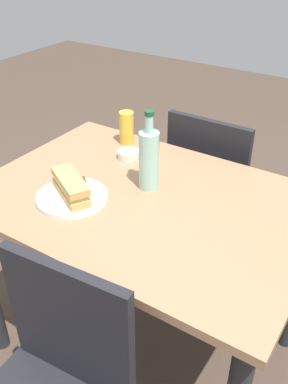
{
  "coord_description": "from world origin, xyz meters",
  "views": [
    {
      "loc": [
        0.66,
        -1.02,
        1.55
      ],
      "look_at": [
        0.0,
        0.0,
        0.78
      ],
      "focal_mm": 39.98,
      "sensor_mm": 36.0,
      "label": 1
    }
  ],
  "objects": [
    {
      "name": "ground_plane",
      "position": [
        0.0,
        0.0,
        0.0
      ],
      "size": [
        8.0,
        8.0,
        0.0
      ],
      "primitive_type": "plane",
      "color": "#47382D"
    },
    {
      "name": "beer_glass",
      "position": [
        -0.29,
        0.31,
        0.83
      ],
      "size": [
        0.06,
        0.06,
        0.14
      ],
      "primitive_type": "cylinder",
      "color": "gold",
      "rests_on": "dining_table"
    },
    {
      "name": "dining_table",
      "position": [
        0.0,
        0.0,
        0.64
      ],
      "size": [
        1.14,
        0.8,
        0.76
      ],
      "color": "#997251",
      "rests_on": "ground"
    },
    {
      "name": "water_bottle",
      "position": [
        -0.02,
        0.06,
        0.87
      ],
      "size": [
        0.07,
        0.07,
        0.28
      ],
      "color": "#99C6B7",
      "rests_on": "dining_table"
    },
    {
      "name": "olive_bowl",
      "position": [
        -0.21,
        0.2,
        0.77
      ],
      "size": [
        0.08,
        0.08,
        0.03
      ],
      "primitive_type": "cylinder",
      "color": "silver",
      "rests_on": "dining_table"
    },
    {
      "name": "baguette_sandwich_near",
      "position": [
        -0.2,
        -0.14,
        0.81
      ],
      "size": [
        0.21,
        0.16,
        0.07
      ],
      "color": "tan",
      "rests_on": "plate_near"
    },
    {
      "name": "chair_far",
      "position": [
        -0.0,
        0.59,
        0.49
      ],
      "size": [
        0.41,
        0.41,
        0.86
      ],
      "color": "black",
      "rests_on": "ground"
    },
    {
      "name": "knife_near",
      "position": [
        -0.18,
        -0.09,
        0.77
      ],
      "size": [
        0.14,
        0.13,
        0.01
      ],
      "color": "silver",
      "rests_on": "plate_near"
    },
    {
      "name": "plate_near",
      "position": [
        -0.2,
        -0.14,
        0.76
      ],
      "size": [
        0.24,
        0.24,
        0.01
      ],
      "primitive_type": "cylinder",
      "color": "white",
      "rests_on": "dining_table"
    }
  ]
}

